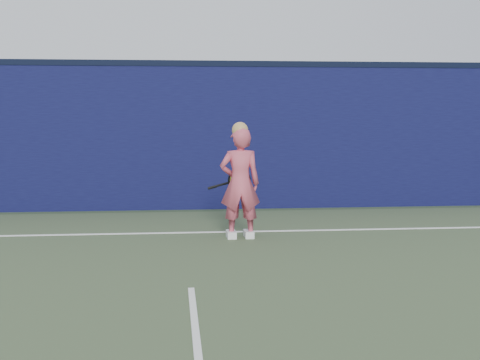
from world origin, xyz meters
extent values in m
plane|color=#2A3C25|center=(0.00, 0.00, 0.00)|extent=(80.00, 80.00, 0.00)
cube|color=#0C0D36|center=(0.00, 6.50, 1.25)|extent=(24.00, 0.40, 2.50)
cube|color=black|center=(0.00, 6.50, 2.55)|extent=(24.00, 0.42, 0.10)
imported|color=#CA4E62|center=(0.74, 3.58, 0.75)|extent=(0.55, 0.37, 1.50)
sphere|color=tan|center=(0.74, 3.58, 1.47)|extent=(0.22, 0.22, 0.22)
cube|color=white|center=(0.86, 3.58, 0.05)|extent=(0.13, 0.28, 0.10)
cube|color=white|center=(0.62, 3.58, 0.05)|extent=(0.13, 0.28, 0.10)
torus|color=black|center=(0.77, 3.98, 0.75)|extent=(0.34, 0.08, 0.33)
torus|color=#D9E615|center=(0.77, 3.98, 0.75)|extent=(0.28, 0.06, 0.27)
cylinder|color=beige|center=(0.77, 3.98, 0.75)|extent=(0.27, 0.05, 0.27)
cylinder|color=black|center=(0.53, 4.04, 0.69)|extent=(0.30, 0.06, 0.11)
cylinder|color=black|center=(0.39, 4.08, 0.64)|extent=(0.14, 0.05, 0.07)
cube|color=white|center=(0.00, 4.00, 0.01)|extent=(11.00, 0.08, 0.01)
camera|label=1|loc=(-0.16, -5.37, 1.72)|focal=50.00mm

